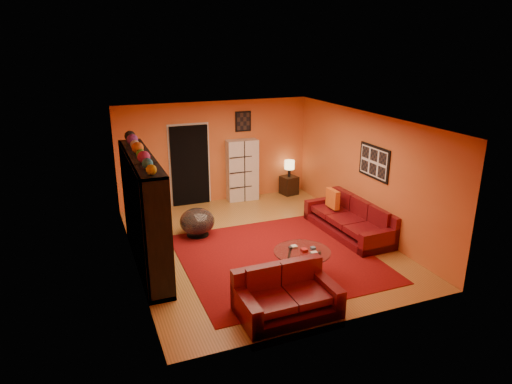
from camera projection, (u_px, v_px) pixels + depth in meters
name	position (u px, v px, depth m)	size (l,w,h in m)	color
floor	(259.00, 244.00, 9.47)	(6.00, 6.00, 0.00)	olive
ceiling	(259.00, 120.00, 8.65)	(6.00, 6.00, 0.00)	white
wall_back	(216.00, 152.00, 11.70)	(6.00, 6.00, 0.00)	#D3642E
wall_front	(339.00, 244.00, 6.41)	(6.00, 6.00, 0.00)	#D3642E
wall_left	(130.00, 200.00, 8.18)	(6.00, 6.00, 0.00)	#D3642E
wall_right	(366.00, 172.00, 9.93)	(6.00, 6.00, 0.00)	#D3642E
rug	(277.00, 258.00, 8.88)	(3.60, 3.60, 0.01)	#610B0D
doorway	(190.00, 166.00, 11.51)	(0.95, 0.10, 2.04)	black
wall_art_right	(374.00, 162.00, 9.56)	(0.03, 1.00, 0.70)	black
wall_art_back	(243.00, 121.00, 11.71)	(0.42, 0.03, 0.52)	black
entertainment_unit	(144.00, 212.00, 8.34)	(0.45, 3.00, 2.10)	black
tv	(147.00, 214.00, 8.37)	(0.13, 0.96, 0.55)	black
sofa	(352.00, 220.00, 9.98)	(1.03, 2.34, 0.85)	#530B11
loveseat	(285.00, 295.00, 7.06)	(1.54, 0.94, 0.85)	#530B11
throw_pillow	(333.00, 199.00, 10.29)	(0.12, 0.42, 0.42)	orange
coffee_table	(302.00, 254.00, 8.02)	(1.00, 1.00, 0.50)	silver
storage_cabinet	(242.00, 170.00, 11.91)	(0.80, 0.36, 1.61)	silver
bowl_chair	(197.00, 222.00, 9.80)	(0.75, 0.75, 0.61)	black
side_table	(289.00, 185.00, 12.51)	(0.40, 0.40, 0.50)	black
table_lamp	(289.00, 165.00, 12.33)	(0.27, 0.27, 0.45)	black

